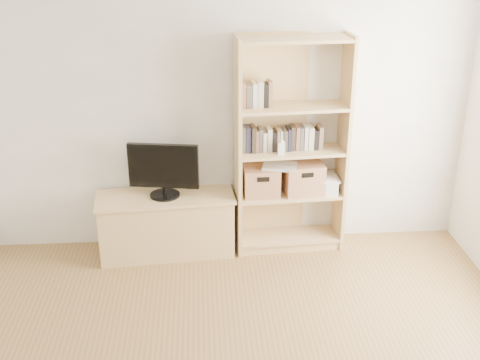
{
  "coord_description": "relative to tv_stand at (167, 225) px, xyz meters",
  "views": [
    {
      "loc": [
        -0.21,
        -2.73,
        2.89
      ],
      "look_at": [
        0.1,
        1.9,
        0.88
      ],
      "focal_mm": 45.0,
      "sensor_mm": 36.0,
      "label": 1
    }
  ],
  "objects": [
    {
      "name": "back_wall",
      "position": [
        0.56,
        0.23,
        1.02
      ],
      "size": [
        4.5,
        0.02,
        2.6
      ],
      "primitive_type": "cube",
      "color": "beige",
      "rests_on": "floor"
    },
    {
      "name": "tv_stand",
      "position": [
        0.0,
        0.0,
        0.0
      ],
      "size": [
        1.25,
        0.56,
        0.56
      ],
      "primitive_type": "cube",
      "rotation": [
        0.0,
        0.0,
        0.09
      ],
      "color": "tan",
      "rests_on": "floor"
    },
    {
      "name": "bookshelf",
      "position": [
        1.15,
        0.05,
        0.73
      ],
      "size": [
        1.03,
        0.43,
        2.01
      ],
      "primitive_type": "cube",
      "rotation": [
        0.0,
        0.0,
        0.07
      ],
      "color": "tan",
      "rests_on": "floor"
    },
    {
      "name": "television",
      "position": [
        -0.0,
        0.0,
        0.55
      ],
      "size": [
        0.63,
        0.15,
        0.5
      ],
      "primitive_type": "cube",
      "rotation": [
        0.0,
        0.0,
        -0.17
      ],
      "color": "black",
      "rests_on": "tv_stand"
    },
    {
      "name": "books_row_mid",
      "position": [
        1.15,
        0.07,
        0.81
      ],
      "size": [
        0.77,
        0.22,
        0.2
      ],
      "primitive_type": "cube",
      "rotation": [
        0.0,
        0.0,
        0.1
      ],
      "color": "#3E3832",
      "rests_on": "bookshelf"
    },
    {
      "name": "books_row_upper",
      "position": [
        0.93,
        0.06,
        1.21
      ],
      "size": [
        0.36,
        0.14,
        0.19
      ],
      "primitive_type": "cube",
      "rotation": [
        0.0,
        0.0,
        0.02
      ],
      "color": "#3E3832",
      "rests_on": "bookshelf"
    },
    {
      "name": "baby_monitor",
      "position": [
        1.05,
        -0.07,
        0.76
      ],
      "size": [
        0.06,
        0.04,
        0.11
      ],
      "primitive_type": "cube",
      "rotation": [
        0.0,
        0.0,
        -0.02
      ],
      "color": "white",
      "rests_on": "bookshelf"
    },
    {
      "name": "basket_left",
      "position": [
        0.88,
        0.03,
        0.41
      ],
      "size": [
        0.33,
        0.27,
        0.27
      ],
      "primitive_type": "cube",
      "rotation": [
        0.0,
        0.0,
        0.03
      ],
      "color": "#B17650",
      "rests_on": "bookshelf"
    },
    {
      "name": "basket_right",
      "position": [
        1.27,
        0.05,
        0.42
      ],
      "size": [
        0.38,
        0.33,
        0.29
      ],
      "primitive_type": "cube",
      "rotation": [
        0.0,
        0.0,
        0.11
      ],
      "color": "#B17650",
      "rests_on": "bookshelf"
    },
    {
      "name": "laptop",
      "position": [
        1.05,
        0.02,
        0.56
      ],
      "size": [
        0.35,
        0.28,
        0.02
      ],
      "primitive_type": "cube",
      "rotation": [
        0.0,
        0.0,
        -0.23
      ],
      "color": "white",
      "rests_on": "basket_left"
    },
    {
      "name": "magazine_stack",
      "position": [
        1.5,
        0.07,
        0.34
      ],
      "size": [
        0.21,
        0.3,
        0.13
      ],
      "primitive_type": "cube",
      "rotation": [
        0.0,
        0.0,
        -0.07
      ],
      "color": "silver",
      "rests_on": "bookshelf"
    }
  ]
}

